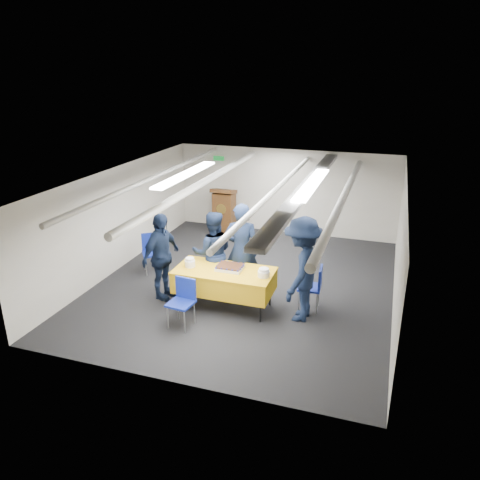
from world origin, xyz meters
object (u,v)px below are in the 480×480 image
Objects in this scene: chair_left at (152,249)px; sailor_d at (302,269)px; sheet_cake at (230,267)px; sailor_c at (161,257)px; chair_near at (183,297)px; sailor_a at (241,250)px; serving_table at (224,280)px; chair_right at (314,284)px; sailor_b at (213,253)px; podium at (224,210)px.

sailor_d is at bearing -16.16° from chair_left.
sheet_cake is 1.40m from sailor_c.
sailor_a is (0.62, 1.42, 0.43)m from chair_near.
sailor_d is (1.45, 0.05, 0.41)m from serving_table.
sheet_cake is 0.57× the size of chair_right.
chair_right is 0.45× the size of sailor_a.
sailor_b is at bearing 138.41° from sheet_cake.
sailor_d is (3.58, -1.04, 0.43)m from chair_left.
sheet_cake is at bearing 57.91° from chair_near.
sailor_d reaches higher than sailor_b.
sailor_b reaches higher than serving_table.
sailor_b is at bearing -98.97° from sailor_d.
chair_left is (-3.75, 0.65, 0.00)m from chair_right.
sailor_d is (1.31, -0.54, 0.01)m from sailor_a.
sailor_d is (2.76, 0.04, 0.09)m from sailor_c.
sailor_a is (0.14, 0.59, 0.40)m from serving_table.
chair_right is (1.54, 0.37, -0.28)m from sheet_cake.
sheet_cake is 2.45m from chair_left.
chair_near is 0.45× the size of sailor_d.
sailor_a reaches higher than podium.
sailor_d reaches higher than sailor_a.
chair_left is at bearing 155.29° from sheet_cake.
sailor_d is (-0.17, -0.39, 0.43)m from chair_right.
chair_near is at bearing -119.58° from serving_table.
sailor_c reaches higher than sheet_cake.
chair_right is 1.55m from sailor_a.
chair_right is at bearing 153.94° from sailor_b.
sailor_a reaches higher than chair_right.
sheet_cake reaches higher than serving_table.
podium is at bearing 130.31° from chair_right.
sailor_a is (2.27, -0.49, 0.43)m from chair_left.
sheet_cake is 0.71m from sailor_b.
sheet_cake is 0.29× the size of sailor_b.
sailor_b is at bearing -7.26° from sailor_a.
chair_right is 1.00× the size of chair_left.
sheet_cake is at bearing 115.11° from sailor_b.
sheet_cake is 1.60m from chair_right.
chair_right is 0.61m from sailor_d.
sheet_cake is 0.29× the size of sailor_c.
sailor_d is at bearing 1.92° from serving_table.
sailor_c reaches higher than sailor_b.
sheet_cake is 0.40× the size of podium.
chair_left reaches higher than sheet_cake.
sailor_d is (1.36, -0.02, 0.15)m from sheet_cake.
sheet_cake is 0.57× the size of chair_left.
serving_table is 3.73× the size of sheet_cake.
serving_table is at bearing -164.95° from chair_right.
chair_near and chair_left have the same top height.
sailor_a reaches higher than chair_near.
podium reaches higher than sheet_cake.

